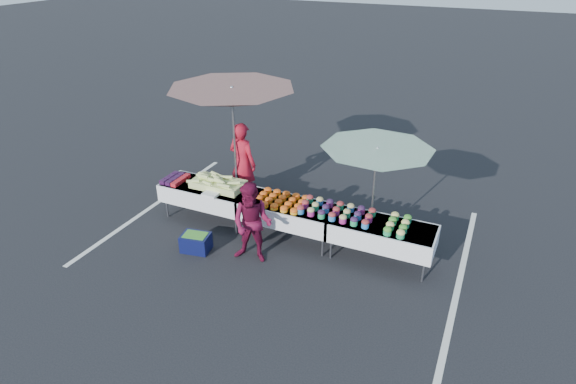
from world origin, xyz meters
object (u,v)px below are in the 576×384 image
at_px(umbrella_right, 377,157).
at_px(storage_bin, 196,242).
at_px(table_center, 288,212).
at_px(table_right, 382,233).
at_px(vendor, 243,163).
at_px(umbrella_left, 232,98).
at_px(customer, 252,223).
at_px(table_left, 207,193).

xyz_separation_m(umbrella_right, storage_bin, (-2.87, -1.48, -1.64)).
xyz_separation_m(table_center, table_right, (1.80, 0.00, 0.00)).
height_order(table_right, vendor, vendor).
relative_size(table_center, table_right, 1.00).
bearing_deg(umbrella_left, customer, -52.66).
bearing_deg(umbrella_left, table_center, -26.98).
bearing_deg(table_left, table_center, 0.00).
bearing_deg(customer, umbrella_right, 28.89).
height_order(table_left, customer, customer).
relative_size(table_center, storage_bin, 3.26).
bearing_deg(umbrella_right, table_left, -173.08).
distance_m(table_center, umbrella_right, 1.98).
bearing_deg(table_center, customer, -106.81).
bearing_deg(table_right, storage_bin, -161.15).
height_order(customer, umbrella_left, umbrella_left).
distance_m(umbrella_right, storage_bin, 3.63).
xyz_separation_m(table_center, umbrella_left, (-1.57, 0.80, 1.78)).
distance_m(table_left, umbrella_left, 1.97).
height_order(table_center, umbrella_left, umbrella_left).
bearing_deg(storage_bin, vendor, 83.86).
distance_m(table_center, customer, 0.96).
xyz_separation_m(table_left, vendor, (0.28, 0.99, 0.32)).
relative_size(table_right, umbrella_left, 0.66).
bearing_deg(umbrella_right, storage_bin, -152.68).
relative_size(table_center, customer, 1.23).
bearing_deg(customer, umbrella_left, 119.86).
xyz_separation_m(table_left, umbrella_left, (0.23, 0.80, 1.78)).
bearing_deg(table_right, table_left, 180.00).
xyz_separation_m(table_left, table_right, (3.60, 0.00, 0.00)).
height_order(vendor, umbrella_left, umbrella_left).
xyz_separation_m(umbrella_left, storage_bin, (0.19, -1.88, -2.19)).
bearing_deg(table_center, table_left, 180.00).
bearing_deg(table_center, umbrella_left, 153.02).
xyz_separation_m(table_right, vendor, (-3.32, 0.99, 0.32)).
distance_m(umbrella_left, storage_bin, 2.90).
relative_size(umbrella_right, storage_bin, 4.36).
distance_m(table_left, customer, 1.78).
relative_size(table_left, umbrella_right, 0.75).
bearing_deg(table_center, table_right, 0.00).
relative_size(table_left, table_center, 1.00).
height_order(table_right, customer, customer).
bearing_deg(storage_bin, table_center, 28.26).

